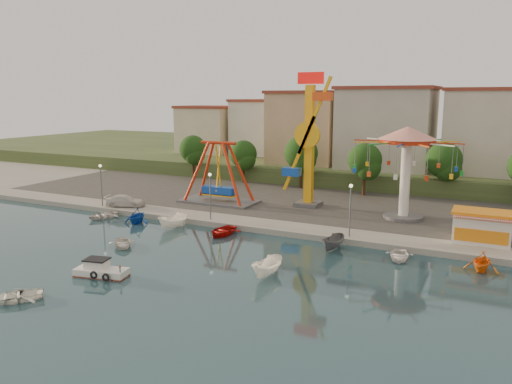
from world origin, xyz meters
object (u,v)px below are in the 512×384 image
Objects in this scene: cabin_motorboat at (100,271)px; skiff at (267,268)px; wave_swinger at (407,152)px; van at (125,201)px; rowboat_a at (122,243)px; pirate_ship_ride at (219,174)px; kamikaze_tower at (310,143)px.

skiff is at bearing 13.40° from cabin_motorboat.
skiff is (12.14, 5.80, 0.36)m from cabin_motorboat.
wave_swinger reaches higher than cabin_motorboat.
wave_swinger is at bearing -95.75° from van.
rowboat_a is (-22.54, -21.05, -7.83)m from wave_swinger.
pirate_ship_ride is at bearing -73.32° from van.
wave_swinger is 34.43m from van.
wave_swinger is 2.96× the size of skiff.
skiff is 0.80× the size of van.
van is (-20.76, -10.16, -7.26)m from kamikaze_tower.
rowboat_a is at bearing -136.95° from wave_swinger.
rowboat_a is 0.89× the size of skiff.
van reaches higher than skiff.
kamikaze_tower is 11.84m from wave_swinger.
pirate_ship_ride is at bearing 134.24° from skiff.
van is at bearing 85.95° from rowboat_a.
cabin_motorboat is 7.87m from rowboat_a.
wave_swinger is at bearing 78.70° from skiff.
pirate_ship_ride is 12.48m from kamikaze_tower.
cabin_motorboat reaches higher than rowboat_a.
wave_swinger reaches higher than rowboat_a.
van is (-9.36, -7.25, -3.08)m from pirate_ship_ride.
van reaches higher than rowboat_a.
van is at bearing 113.64° from cabin_motorboat.
cabin_motorboat is 1.29× the size of rowboat_a.
van is (-25.87, 13.26, 0.55)m from skiff.
cabin_motorboat is (-18.79, -27.98, -7.79)m from wave_swinger.
kamikaze_tower is at bearing 64.35° from cabin_motorboat.
rowboat_a is 15.92m from skiff.
skiff is at bearing -51.17° from pirate_ship_ride.
van is (-13.74, 19.06, 0.91)m from cabin_motorboat.
kamikaze_tower is 3.37× the size of van.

